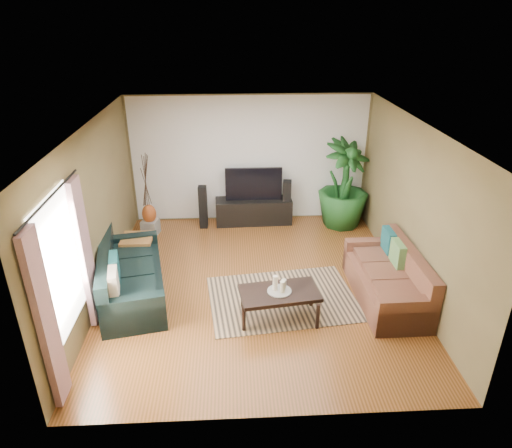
{
  "coord_description": "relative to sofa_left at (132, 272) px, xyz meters",
  "views": [
    {
      "loc": [
        -0.36,
        -6.5,
        4.23
      ],
      "look_at": [
        0.0,
        0.2,
        1.05
      ],
      "focal_mm": 32.0,
      "sensor_mm": 36.0,
      "label": 1
    }
  ],
  "objects": [
    {
      "name": "curtain_far",
      "position": [
        -0.42,
        -0.69,
        0.72
      ],
      "size": [
        0.08,
        0.35,
        2.2
      ],
      "primitive_type": "cube",
      "color": "gray",
      "rests_on": "ground"
    },
    {
      "name": "ceiling",
      "position": [
        2.01,
        0.16,
        2.28
      ],
      "size": [
        5.5,
        5.5,
        0.0
      ],
      "primitive_type": "plane",
      "rotation": [
        3.14,
        0.0,
        0.0
      ],
      "color": "white",
      "rests_on": "ground"
    },
    {
      "name": "candle_tall",
      "position": [
        2.23,
        -0.71,
        0.18
      ],
      "size": [
        0.07,
        0.07,
        0.23
      ],
      "primitive_type": "cylinder",
      "color": "silver",
      "rests_on": "candle_tray"
    },
    {
      "name": "wall_right",
      "position": [
        4.51,
        0.16,
        0.92
      ],
      "size": [
        0.0,
        5.5,
        5.5
      ],
      "primitive_type": "plane",
      "rotation": [
        1.57,
        0.0,
        -1.57
      ],
      "color": "brown",
      "rests_on": "ground"
    },
    {
      "name": "potted_plant",
      "position": [
        3.95,
        2.46,
        0.5
      ],
      "size": [
        1.45,
        1.45,
        1.85
      ],
      "primitive_type": "imported",
      "rotation": [
        0.0,
        0.0,
        0.64
      ],
      "color": "#1A501E",
      "rests_on": "floor"
    },
    {
      "name": "area_rug",
      "position": [
        2.4,
        -0.25,
        -0.42
      ],
      "size": [
        2.5,
        1.9,
        0.01
      ],
      "primitive_type": "cube",
      "rotation": [
        0.0,
        0.0,
        0.12
      ],
      "color": "tan",
      "rests_on": "floor"
    },
    {
      "name": "wall_left",
      "position": [
        -0.49,
        0.16,
        0.92
      ],
      "size": [
        0.0,
        5.5,
        5.5
      ],
      "primitive_type": "plane",
      "rotation": [
        1.57,
        0.0,
        1.57
      ],
      "color": "brown",
      "rests_on": "ground"
    },
    {
      "name": "sofa_right",
      "position": [
        4.04,
        -0.32,
        0.0
      ],
      "size": [
        0.91,
        1.98,
        0.85
      ],
      "primitive_type": "cube",
      "rotation": [
        0.0,
        0.0,
        -1.56
      ],
      "color": "brown",
      "rests_on": "floor"
    },
    {
      "name": "tv_stand",
      "position": [
        2.08,
        2.66,
        -0.15
      ],
      "size": [
        1.64,
        0.54,
        0.54
      ],
      "primitive_type": "cube",
      "rotation": [
        0.0,
        0.0,
        0.03
      ],
      "color": "black",
      "rests_on": "floor"
    },
    {
      "name": "curtain_rod",
      "position": [
        -0.42,
        -1.44,
        1.87
      ],
      "size": [
        0.03,
        1.9,
        0.03
      ],
      "primitive_type": "cylinder",
      "rotation": [
        1.57,
        0.0,
        0.0
      ],
      "color": "black",
      "rests_on": "ground"
    },
    {
      "name": "television",
      "position": [
        2.08,
        2.66,
        0.47
      ],
      "size": [
        1.19,
        0.06,
        0.7
      ],
      "primitive_type": "cube",
      "color": "black",
      "rests_on": "tv_stand"
    },
    {
      "name": "candle_mid",
      "position": [
        2.33,
        -0.78,
        0.15
      ],
      "size": [
        0.07,
        0.07,
        0.18
      ],
      "primitive_type": "cylinder",
      "color": "#EFE9CA",
      "rests_on": "candle_tray"
    },
    {
      "name": "window_pane",
      "position": [
        -0.47,
        -1.44,
        0.97
      ],
      "size": [
        0.0,
        1.8,
        1.8
      ],
      "primitive_type": "plane",
      "rotation": [
        1.57,
        0.0,
        1.57
      ],
      "color": "white",
      "rests_on": "ground"
    },
    {
      "name": "vase",
      "position": [
        -0.07,
        2.22,
        0.03
      ],
      "size": [
        0.28,
        0.28,
        0.4
      ],
      "primitive_type": "ellipsoid",
      "color": "#9D461C",
      "rests_on": "pedestal"
    },
    {
      "name": "sofa_left",
      "position": [
        0.0,
        0.0,
        0.0
      ],
      "size": [
        1.33,
        2.3,
        0.85
      ],
      "primitive_type": "cube",
      "rotation": [
        0.0,
        0.0,
        1.77
      ],
      "color": "black",
      "rests_on": "floor"
    },
    {
      "name": "plant_pot",
      "position": [
        3.95,
        2.46,
        -0.29
      ],
      "size": [
        0.34,
        0.34,
        0.27
      ],
      "primitive_type": "cylinder",
      "color": "black",
      "rests_on": "floor"
    },
    {
      "name": "candle_tray",
      "position": [
        2.29,
        -0.74,
        0.05
      ],
      "size": [
        0.36,
        0.36,
        0.02
      ],
      "primitive_type": "cylinder",
      "color": "gray",
      "rests_on": "coffee_table"
    },
    {
      "name": "curtain_near",
      "position": [
        -0.42,
        -2.19,
        0.72
      ],
      "size": [
        0.08,
        0.35,
        2.2
      ],
      "primitive_type": "cube",
      "color": "gray",
      "rests_on": "ground"
    },
    {
      "name": "wall_front",
      "position": [
        2.01,
        -2.59,
        0.93
      ],
      "size": [
        5.0,
        0.0,
        5.0
      ],
      "primitive_type": "plane",
      "rotation": [
        -1.57,
        0.0,
        0.0
      ],
      "color": "brown",
      "rests_on": "ground"
    },
    {
      "name": "candle_short",
      "position": [
        2.36,
        -0.68,
        0.13
      ],
      "size": [
        0.07,
        0.07,
        0.15
      ],
      "primitive_type": "cylinder",
      "color": "beige",
      "rests_on": "candle_tray"
    },
    {
      "name": "pedestal",
      "position": [
        -0.07,
        2.22,
        -0.27
      ],
      "size": [
        0.37,
        0.37,
        0.31
      ],
      "primitive_type": "cube",
      "rotation": [
        0.0,
        0.0,
        -0.23
      ],
      "color": "gray",
      "rests_on": "floor"
    },
    {
      "name": "coffee_table",
      "position": [
        2.29,
        -0.74,
        -0.19
      ],
      "size": [
        1.23,
        0.78,
        0.47
      ],
      "primitive_type": "cube",
      "rotation": [
        0.0,
        0.0,
        0.14
      ],
      "color": "black",
      "rests_on": "floor"
    },
    {
      "name": "wall_back",
      "position": [
        2.01,
        2.91,
        0.93
      ],
      "size": [
        5.0,
        0.0,
        5.0
      ],
      "primitive_type": "plane",
      "rotation": [
        1.57,
        0.0,
        0.0
      ],
      "color": "brown",
      "rests_on": "ground"
    },
    {
      "name": "side_table",
      "position": [
        -0.07,
        0.94,
        -0.14
      ],
      "size": [
        0.54,
        0.54,
        0.57
      ],
      "primitive_type": "cube",
      "rotation": [
        0.0,
        0.0,
        0.0
      ],
      "color": "olive",
      "rests_on": "floor"
    },
    {
      "name": "floor",
      "position": [
        2.01,
        0.16,
        -0.42
      ],
      "size": [
        5.5,
        5.5,
        0.0
      ],
      "primitive_type": "plane",
      "color": "brown",
      "rests_on": "ground"
    },
    {
      "name": "speaker_left",
      "position": [
        1.01,
        2.49,
        0.04
      ],
      "size": [
        0.17,
        0.19,
        0.92
      ],
      "primitive_type": "cube",
      "rotation": [
        0.0,
        0.0,
        -0.04
      ],
      "color": "black",
      "rests_on": "floor"
    },
    {
      "name": "speaker_right",
      "position": [
        2.78,
        2.59,
        0.06
      ],
      "size": [
        0.2,
        0.22,
        0.97
      ],
      "primitive_type": "cube",
      "rotation": [
        0.0,
        0.0,
        -0.13
      ],
      "color": "black",
      "rests_on": "floor"
    },
    {
      "name": "backwall_panel",
      "position": [
        2.01,
        2.9,
        0.93
      ],
      "size": [
        4.9,
        0.0,
        4.9
      ],
      "primitive_type": "plane",
      "rotation": [
        1.57,
        0.0,
        0.0
      ],
      "color": "white",
      "rests_on": "ground"
    }
  ]
}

